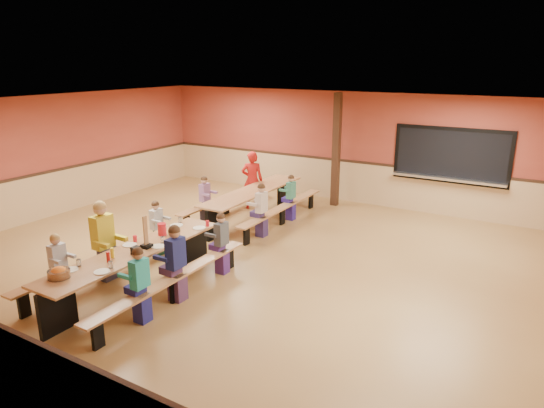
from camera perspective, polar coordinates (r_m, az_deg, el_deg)
The scene contains 23 objects.
ground at distance 9.58m, azimuth -2.24°, elevation -6.78°, with size 12.00×12.00×0.00m, color brown.
room_envelope at distance 9.32m, azimuth -2.28°, elevation -2.88°, with size 12.04×10.04×3.02m.
kitchen_pass_through at distance 12.73m, azimuth 20.28°, elevation 5.12°, with size 2.78×0.28×1.38m.
structural_post at distance 12.99m, azimuth 7.57°, elevation 6.26°, with size 0.18×0.18×3.00m, color black.
cafeteria_table_main at distance 8.55m, azimuth -15.68°, elevation -6.54°, with size 1.91×3.70×0.74m.
cafeteria_table_second at distance 11.92m, azimuth -2.23°, elevation 0.65°, with size 1.91×3.70×0.74m.
seated_child_white_left at distance 8.64m, azimuth -23.79°, elevation -6.88°, with size 0.33×0.27×1.13m, color #BABBC0, non-canonical shape.
seated_adult_yellow at distance 9.09m, azimuth -19.23°, elevation -4.18°, with size 0.48×0.39×1.43m, color gold, non-canonical shape.
seated_child_grey_left at distance 9.99m, azimuth -13.38°, elevation -2.81°, with size 0.32×0.26×1.11m, color #B7B7B7, non-canonical shape.
seated_child_teal_right at distance 7.53m, azimuth -15.23°, elevation -9.26°, with size 0.35×0.29×1.17m, color teal, non-canonical shape.
seated_child_navy_right at distance 8.02m, azimuth -11.20°, elevation -6.93°, with size 0.40×0.33×1.28m, color #171C51, non-canonical shape.
seated_child_char_right at distance 8.92m, azimuth -5.94°, elevation -4.69°, with size 0.34×0.28×1.14m, color #42464B, non-canonical shape.
seated_child_purple_sec at distance 11.71m, azimuth -7.89°, elevation 0.44°, with size 0.34×0.28×1.14m, color #8D5F8E, non-canonical shape.
seated_child_green_sec at distance 11.86m, azimuth 2.24°, elevation 0.73°, with size 0.32×0.26×1.12m, color #357D66, non-canonical shape.
seated_child_tan_sec at distance 10.72m, azimuth -1.24°, elevation -0.78°, with size 0.36×0.30×1.19m, color beige, non-canonical shape.
standing_woman at distance 12.73m, azimuth -2.34°, elevation 2.82°, with size 0.56×0.37×1.54m, color #A91613.
punch_pitcher at distance 9.01m, azimuth -12.81°, elevation -2.92°, with size 0.16×0.16×0.22m, color red.
chip_bowl at distance 7.78m, azimuth -23.79°, elevation -7.43°, with size 0.32×0.32×0.15m, color orange, non-canonical shape.
napkin_dispenser at distance 8.27m, azimuth -15.75°, elevation -5.28°, with size 0.10×0.14×0.13m, color black.
condiment_mustard at distance 8.22m, azimuth -18.28°, elevation -5.48°, with size 0.06×0.06×0.17m, color yellow.
condiment_ketchup at distance 8.08m, azimuth -18.72°, elevation -5.91°, with size 0.06×0.06×0.17m, color #B2140F.
table_paddle at distance 8.48m, azimuth -14.58°, elevation -4.12°, with size 0.16×0.16×0.56m.
place_settings at distance 8.45m, azimuth -15.82°, elevation -4.86°, with size 0.65×3.30×0.11m, color beige, non-canonical shape.
Camera 1 is at (4.80, -7.37, 3.79)m, focal length 32.00 mm.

